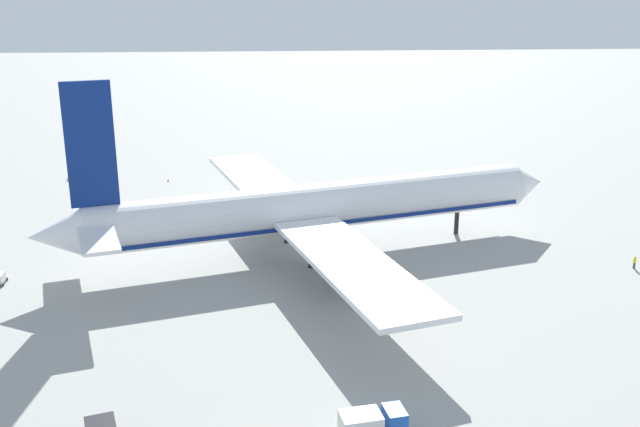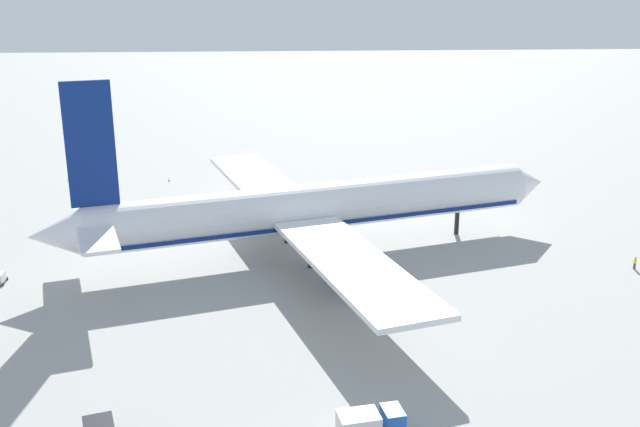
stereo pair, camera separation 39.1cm
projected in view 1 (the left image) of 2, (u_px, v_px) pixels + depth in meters
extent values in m
plane|color=#9E9E99|center=(319.00, 252.00, 107.59)|extent=(600.00, 600.00, 0.00)
cylinder|color=white|center=(319.00, 206.00, 105.47)|extent=(63.74, 24.80, 6.60)
cone|color=white|center=(527.00, 183.00, 117.12)|extent=(6.91, 7.71, 6.47)
cone|color=white|center=(55.00, 235.00, 93.61)|extent=(8.12, 7.90, 6.27)
cube|color=navy|center=(90.00, 145.00, 91.96)|extent=(5.89, 2.20, 15.79)
cube|color=white|center=(90.00, 207.00, 100.75)|extent=(7.46, 12.12, 0.36)
cube|color=white|center=(98.00, 237.00, 88.87)|extent=(7.46, 12.12, 0.36)
cube|color=white|center=(258.00, 180.00, 122.66)|extent=(18.26, 34.85, 0.70)
cylinder|color=slate|center=(273.00, 200.00, 119.13)|extent=(6.62, 5.00, 3.46)
cube|color=white|center=(354.00, 265.00, 86.73)|extent=(18.26, 34.85, 0.70)
cylinder|color=slate|center=(345.00, 266.00, 92.26)|extent=(6.09, 5.11, 3.77)
cylinder|color=black|center=(456.00, 223.00, 114.57)|extent=(0.70, 0.70, 3.65)
cylinder|color=black|center=(287.00, 231.00, 110.69)|extent=(0.70, 0.70, 3.65)
cylinder|color=black|center=(311.00, 255.00, 101.23)|extent=(0.70, 0.70, 3.65)
cube|color=navy|center=(319.00, 218.00, 106.03)|extent=(61.17, 23.74, 0.50)
cube|color=#194CA5|center=(394.00, 420.00, 64.33)|extent=(2.09, 2.73, 2.07)
cube|color=silver|center=(361.00, 424.00, 63.66)|extent=(3.87, 3.03, 2.04)
cube|color=black|center=(401.00, 413.00, 64.30)|extent=(0.43, 2.07, 0.91)
cylinder|color=black|center=(388.00, 422.00, 65.76)|extent=(0.94, 0.45, 0.90)
cylinder|color=black|center=(3.00, 285.00, 95.51)|extent=(0.14, 0.40, 0.40)
cylinder|color=black|center=(7.00, 279.00, 97.33)|extent=(0.14, 0.40, 0.40)
cube|color=#26598C|center=(76.00, 177.00, 146.69)|extent=(3.05, 2.83, 0.15)
cylinder|color=#333338|center=(68.00, 178.00, 145.60)|extent=(0.52, 0.44, 0.08)
cube|color=silver|center=(76.00, 174.00, 146.53)|extent=(2.61, 2.44, 0.91)
cylinder|color=black|center=(73.00, 179.00, 145.54)|extent=(0.39, 0.34, 0.40)
cylinder|color=black|center=(69.00, 177.00, 146.53)|extent=(0.39, 0.34, 0.40)
cylinder|color=black|center=(83.00, 177.00, 146.89)|extent=(0.39, 0.34, 0.40)
cylinder|color=black|center=(80.00, 175.00, 147.88)|extent=(0.39, 0.34, 0.40)
cylinder|color=#3F3F47|center=(634.00, 265.00, 101.40)|extent=(0.43, 0.43, 0.84)
cylinder|color=yellow|center=(635.00, 260.00, 101.17)|extent=(0.54, 0.54, 0.63)
sphere|color=#8C6647|center=(635.00, 258.00, 101.04)|extent=(0.23, 0.23, 0.23)
cone|color=orange|center=(168.00, 180.00, 144.28)|extent=(0.36, 0.36, 0.55)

